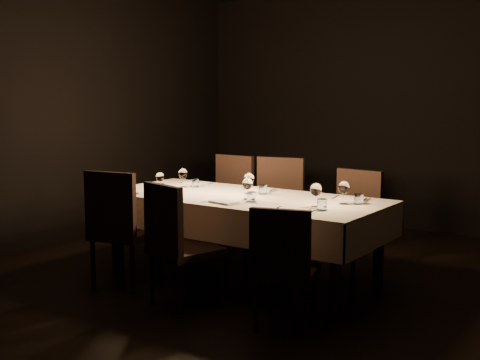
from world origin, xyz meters
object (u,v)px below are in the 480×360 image
Objects in this scene: dining_table at (240,204)px; chair_near_left at (120,224)px; chair_far_left at (227,199)px; chair_far_right at (352,218)px; chair_far_center at (276,205)px; chair_near_center at (176,240)px; chair_near_right at (283,262)px.

chair_near_left reaches higher than dining_table.
chair_far_right is at bearing -1.04° from chair_far_left.
chair_far_center is 0.84m from chair_far_right.
chair_near_center is at bearing -63.12° from chair_far_left.
chair_far_left is 1.47m from chair_far_right.
chair_far_right is at bearing -15.18° from chair_far_center.
chair_near_right is (0.89, 0.08, -0.05)m from chair_near_center.
dining_table is 2.90× the size of chair_near_right.
dining_table is 2.60× the size of chair_near_center.
chair_near_center is 0.95× the size of chair_far_center.
chair_near_left is 1.64m from chair_far_center.
dining_table is at bearing -92.96° from chair_far_center.
dining_table is at bearing -74.23° from chair_near_center.
chair_far_left is (-1.65, 1.60, 0.07)m from chair_near_right.
chair_far_center is (-0.13, 1.64, 0.02)m from chair_near_center.
chair_near_left is 1.57m from chair_far_left.
dining_table is at bearing -144.27° from chair_near_left.
chair_far_center is (-0.12, 0.79, -0.13)m from dining_table.
chair_far_left is (-0.75, 1.68, 0.02)m from chair_near_center.
chair_far_center is at bearing -121.69° from chair_near_left.
chair_near_left is at bearing -133.96° from dining_table.
chair_near_right is (1.62, -0.03, -0.07)m from chair_near_left.
chair_far_center is at bearing -72.99° from chair_near_right.
dining_table is 2.50× the size of chair_far_left.
chair_far_left is at bearing -50.65° from chair_near_center.
chair_near_left reaches higher than chair_far_right.
chair_far_left is at bearing 131.93° from dining_table.
chair_near_right is at bearing -68.23° from chair_far_center.
chair_far_center is (0.60, 1.53, 0.01)m from chair_near_left.
chair_far_center is 1.06× the size of chair_far_right.
dining_table is 1.20m from chair_near_right.
chair_near_left is at bearing 6.65° from chair_near_center.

